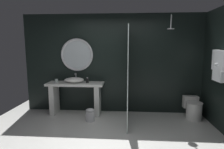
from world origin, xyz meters
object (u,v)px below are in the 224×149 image
Objects in this scene: hanging_bathrobe at (220,64)px; rain_shower_head at (171,27)px; soap_dispenser at (87,80)px; toilet at (193,108)px; waste_bin at (90,115)px; round_wall_mirror at (77,55)px; vessel_sink at (74,80)px; tumbler_cup at (56,81)px.

rain_shower_head is at bearing 140.35° from hanging_bathrobe.
soap_dispenser is at bearing 177.89° from rain_shower_head.
rain_shower_head is 0.58× the size of toilet.
toilet is at bearing 7.94° from waste_bin.
soap_dispenser is 2.72m from toilet.
rain_shower_head is (2.34, -0.31, 0.67)m from round_wall_mirror.
round_wall_mirror is at bearing 162.44° from hanging_bathrobe.
toilet is (3.00, -0.14, -0.65)m from vessel_sink.
rain_shower_head reaches higher than vessel_sink.
vessel_sink is 1.03m from waste_bin.
hanging_bathrobe is at bearing -17.56° from round_wall_mirror.
waste_bin is (-1.88, -0.38, -2.06)m from rain_shower_head.
vessel_sink is 0.67m from round_wall_mirror.
waste_bin is (0.46, -0.68, -1.39)m from round_wall_mirror.
vessel_sink is 1.51× the size of rain_shower_head.
vessel_sink is at bearing -101.97° from round_wall_mirror.
tumbler_cup is 0.15× the size of toilet.
round_wall_mirror is (0.04, 0.19, 0.64)m from vessel_sink.
tumbler_cup is 0.29× the size of waste_bin.
hanging_bathrobe reaches higher than tumbler_cup.
toilet is (2.64, -0.10, -0.65)m from soap_dispenser.
tumbler_cup is at bearing 153.72° from waste_bin.
soap_dispenser is at bearing 177.74° from toilet.
soap_dispenser is 0.43× the size of rain_shower_head.
rain_shower_head is 0.49× the size of hanging_bathrobe.
waste_bin is at bearing -172.06° from toilet.
vessel_sink reaches higher than tumbler_cup.
vessel_sink is 3.36m from hanging_bathrobe.
round_wall_mirror is at bearing 22.02° from tumbler_cup.
round_wall_mirror is 2.86× the size of waste_bin.
vessel_sink is at bearing 165.84° from hanging_bathrobe.
soap_dispenser is 3.02m from hanging_bathrobe.
round_wall_mirror is (0.51, 0.21, 0.66)m from tumbler_cup.
vessel_sink is 0.88× the size of toilet.
round_wall_mirror reaches higher than tumbler_cup.
rain_shower_head reaches higher than hanging_bathrobe.
soap_dispenser is at bearing 107.72° from waste_bin.
rain_shower_head reaches higher than waste_bin.
tumbler_cup is 3.52m from toilet.
tumbler_cup is (-0.47, -0.01, -0.02)m from vessel_sink.
rain_shower_head is (2.38, -0.11, 1.31)m from vessel_sink.
vessel_sink reaches higher than toilet.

